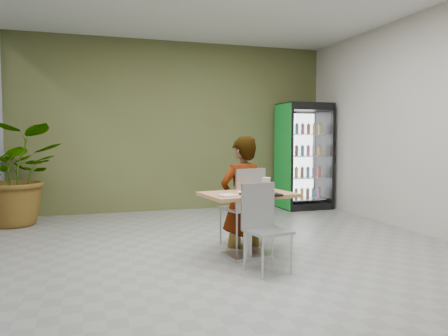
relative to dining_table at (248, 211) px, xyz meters
The scene contains 12 objects.
ground 0.56m from the dining_table, behind, with size 7.00×7.00×0.00m, color gray.
room_envelope 1.07m from the dining_table, behind, with size 6.00×7.00×3.20m, color beige, non-canonical shape.
dining_table is the anchor object (origin of this frame).
chair_far 0.48m from the dining_table, 72.80° to the left, with size 0.55×0.55×1.00m.
chair_near 0.54m from the dining_table, 93.60° to the right, with size 0.47×0.47×0.91m.
seated_woman 0.52m from the dining_table, 77.43° to the left, with size 0.63×0.41×1.71m, color black.
pizza_plate 0.23m from the dining_table, 48.20° to the left, with size 0.31×0.25×0.03m.
soda_cup 0.38m from the dining_table, ahead, with size 0.10×0.10×0.17m.
napkin_stack 0.45m from the dining_table, 144.88° to the right, with size 0.16×0.16×0.02m, color silver.
cafeteria_tray 0.35m from the dining_table, 78.83° to the right, with size 0.41×0.30×0.02m, color black.
beverage_fridge 3.79m from the dining_table, 52.42° to the left, with size 0.95×0.74×2.05m.
potted_plant 4.02m from the dining_table, 134.93° to the left, with size 1.45×1.25×1.61m, color #2B6C31.
Camera 1 is at (-1.61, -4.72, 1.39)m, focal length 35.00 mm.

